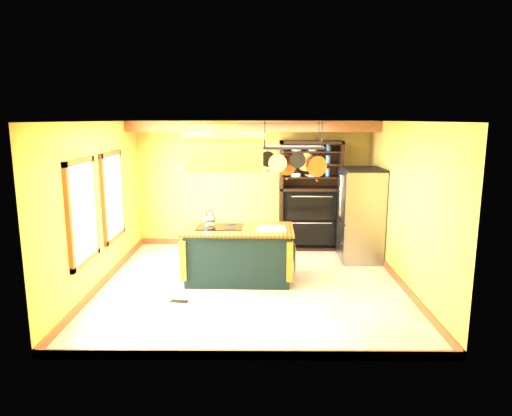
{
  "coord_description": "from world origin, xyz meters",
  "views": [
    {
      "loc": [
        0.13,
        -7.32,
        2.74
      ],
      "look_at": [
        0.07,
        0.3,
        1.25
      ],
      "focal_mm": 32.0,
      "sensor_mm": 36.0,
      "label": 1
    }
  ],
  "objects_px": {
    "kitchen_island": "(238,254)",
    "refrigerator": "(360,217)",
    "range_hood": "(225,150)",
    "pot_rack": "(293,155)",
    "hutch": "(310,207)"
  },
  "relations": [
    {
      "from": "kitchen_island",
      "to": "range_hood",
      "type": "bearing_deg",
      "value": -178.57
    },
    {
      "from": "kitchen_island",
      "to": "refrigerator",
      "type": "bearing_deg",
      "value": 28.37
    },
    {
      "from": "range_hood",
      "to": "pot_rack",
      "type": "height_order",
      "value": "same"
    },
    {
      "from": "kitchen_island",
      "to": "refrigerator",
      "type": "distance_m",
      "value": 2.66
    },
    {
      "from": "kitchen_island",
      "to": "hutch",
      "type": "relative_size",
      "value": 0.83
    },
    {
      "from": "range_hood",
      "to": "hutch",
      "type": "distance_m",
      "value": 2.96
    },
    {
      "from": "kitchen_island",
      "to": "refrigerator",
      "type": "height_order",
      "value": "refrigerator"
    },
    {
      "from": "range_hood",
      "to": "refrigerator",
      "type": "bearing_deg",
      "value": 25.33
    },
    {
      "from": "pot_rack",
      "to": "refrigerator",
      "type": "xyz_separation_m",
      "value": [
        1.42,
        1.2,
        -1.29
      ]
    },
    {
      "from": "pot_rack",
      "to": "range_hood",
      "type": "bearing_deg",
      "value": 180.0
    },
    {
      "from": "range_hood",
      "to": "refrigerator",
      "type": "relative_size",
      "value": 0.74
    },
    {
      "from": "kitchen_island",
      "to": "pot_rack",
      "type": "distance_m",
      "value": 1.92
    },
    {
      "from": "kitchen_island",
      "to": "hutch",
      "type": "distance_m",
      "value": 2.55
    },
    {
      "from": "pot_rack",
      "to": "refrigerator",
      "type": "distance_m",
      "value": 2.27
    },
    {
      "from": "range_hood",
      "to": "hutch",
      "type": "relative_size",
      "value": 0.57
    }
  ]
}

